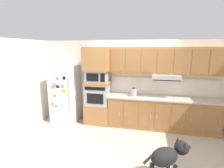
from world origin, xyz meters
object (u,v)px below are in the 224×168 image
object	(u,v)px
screwdriver	(174,98)
electric_kettle	(134,92)
refrigerator	(65,93)
microwave	(98,76)
dog	(169,156)
built_in_oven	(98,94)

from	to	relation	value
screwdriver	electric_kettle	distance (m)	1.11
refrigerator	microwave	world-z (taller)	refrigerator
electric_kettle	microwave	bearing A→B (deg)	177.49
electric_kettle	dog	world-z (taller)	electric_kettle
microwave	electric_kettle	distance (m)	1.16
built_in_oven	refrigerator	bearing A→B (deg)	-176.27
built_in_oven	dog	xyz separation A→B (m)	(1.86, -2.01, -0.43)
dog	screwdriver	bearing A→B (deg)	47.33
microwave	dog	world-z (taller)	microwave
microwave	dog	distance (m)	2.91
refrigerator	dog	distance (m)	3.52
electric_kettle	dog	bearing A→B (deg)	-68.22
built_in_oven	electric_kettle	bearing A→B (deg)	-2.51
dog	electric_kettle	bearing A→B (deg)	78.44
refrigerator	microwave	xyz separation A→B (m)	(1.04, 0.07, 0.58)
microwave	screwdriver	size ratio (longest dim) A/B	4.61
refrigerator	built_in_oven	xyz separation A→B (m)	(1.04, 0.07, 0.02)
refrigerator	electric_kettle	distance (m)	2.12
built_in_oven	screwdriver	bearing A→B (deg)	-1.71
built_in_oven	microwave	bearing A→B (deg)	-0.77
built_in_oven	microwave	size ratio (longest dim) A/B	1.09
electric_kettle	refrigerator	bearing A→B (deg)	-179.45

